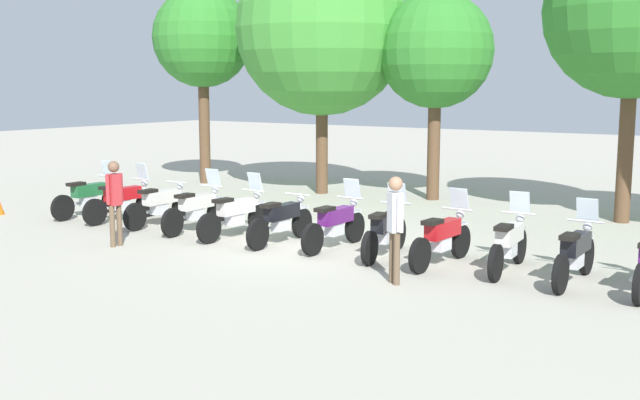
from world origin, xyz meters
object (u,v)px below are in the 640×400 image
(motorcycle_3, at_px, (196,209))
(person_0, at_px, (115,196))
(motorcycle_0, at_px, (89,196))
(tree_0, at_px, (202,39))
(tree_3, at_px, (634,10))
(motorcycle_2, at_px, (160,204))
(motorcycle_7, at_px, (385,230))
(person_1, at_px, (395,221))
(motorcycle_6, at_px, (336,223))
(tree_1, at_px, (322,29))
(motorcycle_10, at_px, (575,253))
(motorcycle_5, at_px, (281,220))
(tree_2, at_px, (436,51))
(motorcycle_9, at_px, (509,243))
(motorcycle_4, at_px, (236,214))
(motorcycle_1, at_px, (123,200))
(motorcycle_8, at_px, (442,237))

(motorcycle_3, height_order, person_0, person_0)
(motorcycle_0, relative_size, tree_0, 0.34)
(tree_3, bearing_deg, motorcycle_2, -144.22)
(tree_0, xyz_separation_m, tree_3, (13.42, -0.08, 0.21))
(motorcycle_7, relative_size, tree_3, 0.31)
(motorcycle_3, xyz_separation_m, person_1, (5.91, -1.62, 0.55))
(motorcycle_2, height_order, motorcycle_6, motorcycle_6)
(person_1, xyz_separation_m, tree_1, (-6.91, 8.28, 3.83))
(motorcycle_3, relative_size, person_1, 1.22)
(motorcycle_0, height_order, person_0, person_0)
(motorcycle_10, bearing_deg, motorcycle_5, 91.08)
(person_1, distance_m, tree_2, 10.13)
(motorcycle_3, xyz_separation_m, motorcycle_9, (7.20, 0.25, 0.00))
(motorcycle_9, bearing_deg, motorcycle_10, -102.84)
(motorcycle_4, bearing_deg, tree_1, 22.28)
(motorcycle_7, bearing_deg, tree_3, -32.70)
(motorcycle_4, bearing_deg, motorcycle_3, 91.23)
(motorcycle_1, xyz_separation_m, motorcycle_2, (1.20, 0.06, -0.01))
(motorcycle_6, relative_size, motorcycle_10, 1.00)
(motorcycle_0, relative_size, motorcycle_3, 1.00)
(motorcycle_6, height_order, motorcycle_10, same)
(motorcycle_7, xyz_separation_m, person_1, (1.11, -1.72, 0.55))
(motorcycle_8, relative_size, tree_1, 0.29)
(motorcycle_0, relative_size, motorcycle_7, 1.00)
(motorcycle_0, xyz_separation_m, motorcycle_8, (9.61, 0.07, 0.00))
(person_1, relative_size, tree_2, 0.31)
(motorcycle_2, distance_m, motorcycle_8, 7.21)
(motorcycle_8, bearing_deg, motorcycle_9, -76.94)
(motorcycle_7, height_order, motorcycle_10, same)
(tree_2, bearing_deg, person_1, -68.48)
(motorcycle_9, relative_size, tree_2, 0.37)
(motorcycle_0, height_order, motorcycle_8, same)
(motorcycle_2, xyz_separation_m, motorcycle_3, (1.20, -0.05, 0.01))
(motorcycle_2, bearing_deg, person_1, -104.13)
(motorcycle_5, xyz_separation_m, person_1, (3.51, -1.59, 0.57))
(motorcycle_4, height_order, motorcycle_10, same)
(motorcycle_0, relative_size, tree_3, 0.31)
(tree_2, bearing_deg, motorcycle_10, -50.33)
(motorcycle_5, distance_m, motorcycle_9, 4.81)
(motorcycle_4, relative_size, motorcycle_10, 1.00)
(motorcycle_0, distance_m, tree_3, 13.84)
(motorcycle_3, distance_m, tree_2, 8.56)
(motorcycle_0, bearing_deg, motorcycle_3, -89.46)
(motorcycle_1, bearing_deg, motorcycle_6, -84.09)
(motorcycle_1, bearing_deg, motorcycle_2, -83.06)
(motorcycle_3, distance_m, motorcycle_4, 1.21)
(person_1, bearing_deg, motorcycle_7, 70.40)
(motorcycle_4, bearing_deg, tree_0, 50.01)
(motorcycle_0, distance_m, tree_2, 10.17)
(motorcycle_4, relative_size, tree_1, 0.29)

